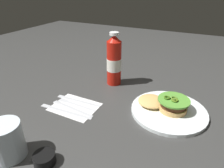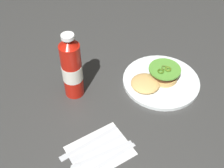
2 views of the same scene
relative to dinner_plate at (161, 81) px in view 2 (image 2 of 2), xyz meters
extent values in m
plane|color=#363635|center=(0.13, 0.13, -0.01)|extent=(3.00, 3.00, 0.00)
cylinder|color=white|center=(0.00, 0.00, 0.00)|extent=(0.28, 0.28, 0.01)
cylinder|color=tan|center=(-0.01, 0.00, 0.02)|extent=(0.10, 0.10, 0.02)
cylinder|color=#512D19|center=(-0.01, 0.00, 0.03)|extent=(0.09, 0.09, 0.02)
cylinder|color=red|center=(-0.01, 0.00, 0.04)|extent=(0.09, 0.09, 0.01)
cylinder|color=#559533|center=(-0.01, 0.00, 0.05)|extent=(0.11, 0.11, 0.01)
torus|color=#4F6C1A|center=(-0.02, 0.01, 0.06)|extent=(0.02, 0.02, 0.01)
torus|color=#406416|center=(0.01, 0.00, 0.06)|extent=(0.02, 0.02, 0.01)
torus|color=#517325|center=(-0.01, 0.00, 0.06)|extent=(0.02, 0.02, 0.01)
torus|color=#4B7319|center=(-0.02, 0.01, 0.06)|extent=(0.02, 0.02, 0.01)
ellipsoid|color=tan|center=(0.07, -0.01, 0.02)|extent=(0.10, 0.10, 0.03)
cylinder|color=red|center=(0.29, -0.13, 0.10)|extent=(0.07, 0.07, 0.20)
cone|color=red|center=(0.29, -0.13, 0.21)|extent=(0.06, 0.06, 0.03)
cylinder|color=white|center=(0.29, -0.13, 0.23)|extent=(0.04, 0.04, 0.01)
cylinder|color=white|center=(0.29, -0.13, 0.09)|extent=(0.07, 0.07, 0.06)
cube|color=silver|center=(0.33, 0.12, -0.01)|extent=(0.18, 0.14, 0.00)
cube|color=silver|center=(0.33, 0.08, 0.00)|extent=(0.17, 0.02, 0.00)
cube|color=silver|center=(0.41, 0.09, 0.00)|extent=(0.08, 0.02, 0.00)
cube|color=silver|center=(0.33, 0.11, 0.00)|extent=(0.17, 0.02, 0.00)
cube|color=silver|center=(0.40, 0.11, 0.00)|extent=(0.04, 0.02, 0.00)
cube|color=silver|center=(0.33, 0.14, 0.00)|extent=(0.19, 0.04, 0.00)
ellipsoid|color=silver|center=(0.41, 0.13, 0.00)|extent=(0.04, 0.03, 0.00)
cube|color=silver|center=(0.34, 0.17, 0.00)|extent=(0.20, 0.02, 0.00)
camera|label=1|loc=(-0.07, 0.63, 0.43)|focal=31.32mm
camera|label=2|loc=(0.55, 0.52, 0.72)|focal=45.46mm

